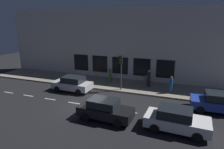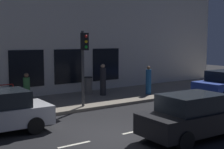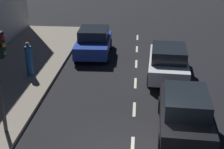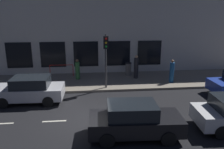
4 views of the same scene
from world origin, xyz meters
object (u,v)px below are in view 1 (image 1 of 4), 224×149
(trash_bin, at_px, (146,79))
(parked_car_1, at_px, (72,84))
(pedestrian_1, at_px, (171,85))
(parked_car_0, at_px, (176,120))
(pedestrian_0, at_px, (110,76))
(pedestrian_2, at_px, (149,79))
(traffic_light, at_px, (121,66))
(parked_car_3, at_px, (217,102))
(parked_car_2, at_px, (105,109))

(trash_bin, bearing_deg, parked_car_1, 124.50)
(pedestrian_1, bearing_deg, parked_car_0, 121.18)
(pedestrian_0, xyz_separation_m, trash_bin, (0.74, -4.16, -0.22))
(pedestrian_2, bearing_deg, trash_bin, 69.13)
(traffic_light, distance_m, parked_car_3, 9.17)
(parked_car_3, bearing_deg, pedestrian_0, 67.57)
(parked_car_1, height_order, trash_bin, parked_car_1)
(parked_car_0, bearing_deg, trash_bin, -154.50)
(pedestrian_0, relative_size, pedestrian_1, 0.93)
(traffic_light, xyz_separation_m, parked_car_2, (-6.22, -0.77, -1.95))
(parked_car_2, distance_m, trash_bin, 9.38)
(pedestrian_0, bearing_deg, traffic_light, -0.37)
(parked_car_2, bearing_deg, pedestrian_2, 170.69)
(parked_car_1, xyz_separation_m, pedestrian_1, (2.51, -9.80, 0.16))
(traffic_light, relative_size, parked_car_3, 0.95)
(parked_car_2, bearing_deg, pedestrian_1, 151.76)
(traffic_light, xyz_separation_m, parked_car_0, (-6.01, -5.83, -1.95))
(parked_car_0, distance_m, parked_car_2, 5.06)
(parked_car_0, bearing_deg, pedestrian_0, -133.44)
(parked_car_2, height_order, parked_car_3, same)
(traffic_light, relative_size, trash_bin, 3.55)
(traffic_light, bearing_deg, pedestrian_0, 41.50)
(pedestrian_1, bearing_deg, pedestrian_0, 12.59)
(pedestrian_0, relative_size, pedestrian_2, 0.86)
(traffic_light, bearing_deg, trash_bin, -34.32)
(parked_car_1, relative_size, pedestrian_1, 2.42)
(parked_car_0, relative_size, parked_car_2, 1.02)
(parked_car_3, relative_size, pedestrian_2, 2.10)
(parked_car_2, relative_size, pedestrian_1, 2.42)
(traffic_light, relative_size, pedestrian_1, 2.17)
(traffic_light, distance_m, parked_car_0, 8.60)
(parked_car_3, relative_size, pedestrian_0, 2.45)
(parked_car_2, relative_size, pedestrian_2, 2.23)
(pedestrian_2, relative_size, trash_bin, 1.78)
(parked_car_1, relative_size, parked_car_3, 1.06)
(parked_car_2, bearing_deg, traffic_light, -170.19)
(traffic_light, xyz_separation_m, pedestrian_0, (2.33, 2.06, -1.84))
(trash_bin, bearing_deg, parked_car_2, 171.90)
(traffic_light, height_order, parked_car_1, traffic_light)
(pedestrian_0, distance_m, pedestrian_1, 7.23)
(traffic_light, distance_m, parked_car_1, 5.42)
(pedestrian_2, height_order, trash_bin, pedestrian_2)
(pedestrian_0, bearing_deg, pedestrian_1, 36.29)
(parked_car_1, xyz_separation_m, pedestrian_0, (3.99, -2.72, 0.11))
(parked_car_1, distance_m, parked_car_3, 13.56)
(parked_car_0, bearing_deg, parked_car_2, -84.52)
(parked_car_2, bearing_deg, pedestrian_0, -158.92)
(parked_car_1, distance_m, pedestrian_0, 4.83)
(parked_car_2, xyz_separation_m, pedestrian_1, (7.07, -4.24, 0.16))
(traffic_light, distance_m, trash_bin, 4.25)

